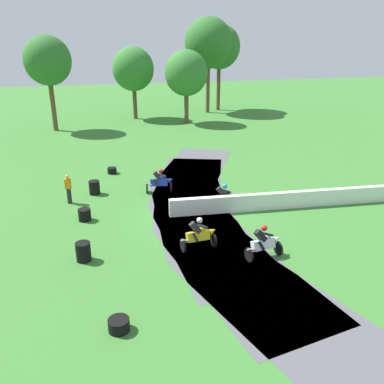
{
  "coord_description": "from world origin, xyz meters",
  "views": [
    {
      "loc": [
        -4.69,
        -18.3,
        8.62
      ],
      "look_at": [
        0.14,
        0.86,
        0.9
      ],
      "focal_mm": 37.86,
      "sensor_mm": 36.0,
      "label": 1
    }
  ],
  "objects_px": {
    "motorcycle_chase_black": "(224,198)",
    "traffic_cone": "(283,194)",
    "motorcycle_fourth_white": "(264,243)",
    "tire_stack_near": "(112,171)",
    "tire_stack_mid_b": "(85,215)",
    "track_marshal": "(68,189)",
    "motorcycle_lead_blue": "(160,181)",
    "motorcycle_trailing_yellow": "(199,234)",
    "tire_stack_mid_a": "(94,188)",
    "tire_stack_far": "(83,252)",
    "tire_stack_extra_a": "(119,325)"
  },
  "relations": [
    {
      "from": "motorcycle_fourth_white",
      "to": "tire_stack_far",
      "type": "bearing_deg",
      "value": 168.45
    },
    {
      "from": "tire_stack_near",
      "to": "traffic_cone",
      "type": "height_order",
      "value": "traffic_cone"
    },
    {
      "from": "tire_stack_extra_a",
      "to": "traffic_cone",
      "type": "distance_m",
      "value": 13.32
    },
    {
      "from": "tire_stack_near",
      "to": "tire_stack_mid_a",
      "type": "bearing_deg",
      "value": -108.96
    },
    {
      "from": "motorcycle_chase_black",
      "to": "traffic_cone",
      "type": "relative_size",
      "value": 3.83
    },
    {
      "from": "tire_stack_mid_a",
      "to": "tire_stack_extra_a",
      "type": "xyz_separation_m",
      "value": [
        0.42,
        -12.02,
        -0.2
      ]
    },
    {
      "from": "motorcycle_lead_blue",
      "to": "motorcycle_fourth_white",
      "type": "relative_size",
      "value": 1.03
    },
    {
      "from": "motorcycle_trailing_yellow",
      "to": "tire_stack_extra_a",
      "type": "bearing_deg",
      "value": -130.4
    },
    {
      "from": "motorcycle_trailing_yellow",
      "to": "motorcycle_fourth_white",
      "type": "height_order",
      "value": "motorcycle_trailing_yellow"
    },
    {
      "from": "motorcycle_trailing_yellow",
      "to": "motorcycle_lead_blue",
      "type": "bearing_deg",
      "value": 93.91
    },
    {
      "from": "tire_stack_near",
      "to": "motorcycle_lead_blue",
      "type": "bearing_deg",
      "value": -58.29
    },
    {
      "from": "tire_stack_extra_a",
      "to": "traffic_cone",
      "type": "height_order",
      "value": "traffic_cone"
    },
    {
      "from": "tire_stack_mid_b",
      "to": "tire_stack_extra_a",
      "type": "bearing_deg",
      "value": -83.34
    },
    {
      "from": "motorcycle_trailing_yellow",
      "to": "tire_stack_mid_b",
      "type": "height_order",
      "value": "motorcycle_trailing_yellow"
    },
    {
      "from": "tire_stack_mid_a",
      "to": "track_marshal",
      "type": "relative_size",
      "value": 0.49
    },
    {
      "from": "motorcycle_fourth_white",
      "to": "tire_stack_mid_b",
      "type": "distance_m",
      "value": 9.01
    },
    {
      "from": "tire_stack_far",
      "to": "traffic_cone",
      "type": "relative_size",
      "value": 1.82
    },
    {
      "from": "motorcycle_lead_blue",
      "to": "tire_stack_extra_a",
      "type": "xyz_separation_m",
      "value": [
        -3.32,
        -11.46,
        -0.45
      ]
    },
    {
      "from": "tire_stack_far",
      "to": "motorcycle_trailing_yellow",
      "type": "bearing_deg",
      "value": -1.46
    },
    {
      "from": "traffic_cone",
      "to": "tire_stack_extra_a",
      "type": "bearing_deg",
      "value": -138.04
    },
    {
      "from": "tire_stack_near",
      "to": "traffic_cone",
      "type": "xyz_separation_m",
      "value": [
        9.11,
        -6.65,
        0.02
      ]
    },
    {
      "from": "motorcycle_fourth_white",
      "to": "tire_stack_mid_b",
      "type": "relative_size",
      "value": 2.71
    },
    {
      "from": "motorcycle_trailing_yellow",
      "to": "track_marshal",
      "type": "xyz_separation_m",
      "value": [
        -5.58,
        6.51,
        0.18
      ]
    },
    {
      "from": "motorcycle_trailing_yellow",
      "to": "traffic_cone",
      "type": "distance_m",
      "value": 7.56
    },
    {
      "from": "tire_stack_near",
      "to": "tire_stack_extra_a",
      "type": "distance_m",
      "value": 15.57
    },
    {
      "from": "motorcycle_fourth_white",
      "to": "traffic_cone",
      "type": "xyz_separation_m",
      "value": [
        3.7,
        5.8,
        -0.42
      ]
    },
    {
      "from": "motorcycle_fourth_white",
      "to": "tire_stack_mid_a",
      "type": "distance_m",
      "value": 11.11
    },
    {
      "from": "motorcycle_lead_blue",
      "to": "motorcycle_trailing_yellow",
      "type": "height_order",
      "value": "motorcycle_lead_blue"
    },
    {
      "from": "motorcycle_chase_black",
      "to": "motorcycle_trailing_yellow",
      "type": "distance_m",
      "value": 4.39
    },
    {
      "from": "motorcycle_chase_black",
      "to": "tire_stack_near",
      "type": "distance_m",
      "value": 9.13
    },
    {
      "from": "tire_stack_mid_b",
      "to": "tire_stack_mid_a",
      "type": "bearing_deg",
      "value": 80.71
    },
    {
      "from": "traffic_cone",
      "to": "tire_stack_near",
      "type": "bearing_deg",
      "value": 143.87
    },
    {
      "from": "motorcycle_lead_blue",
      "to": "tire_stack_extra_a",
      "type": "relative_size",
      "value": 2.54
    },
    {
      "from": "motorcycle_lead_blue",
      "to": "tire_stack_mid_b",
      "type": "distance_m",
      "value": 5.23
    },
    {
      "from": "tire_stack_mid_b",
      "to": "tire_stack_extra_a",
      "type": "xyz_separation_m",
      "value": [
        0.99,
        -8.52,
        -0.1
      ]
    },
    {
      "from": "tire_stack_extra_a",
      "to": "track_marshal",
      "type": "distance_m",
      "value": 11.13
    },
    {
      "from": "motorcycle_trailing_yellow",
      "to": "traffic_cone",
      "type": "relative_size",
      "value": 3.81
    },
    {
      "from": "motorcycle_lead_blue",
      "to": "tire_stack_near",
      "type": "height_order",
      "value": "motorcycle_lead_blue"
    },
    {
      "from": "motorcycle_chase_black",
      "to": "motorcycle_fourth_white",
      "type": "bearing_deg",
      "value": -89.36
    },
    {
      "from": "motorcycle_chase_black",
      "to": "tire_stack_extra_a",
      "type": "bearing_deg",
      "value": -126.96
    },
    {
      "from": "motorcycle_fourth_white",
      "to": "tire_stack_near",
      "type": "xyz_separation_m",
      "value": [
        -5.41,
        12.45,
        -0.44
      ]
    },
    {
      "from": "motorcycle_trailing_yellow",
      "to": "tire_stack_far",
      "type": "height_order",
      "value": "motorcycle_trailing_yellow"
    },
    {
      "from": "motorcycle_fourth_white",
      "to": "tire_stack_near",
      "type": "height_order",
      "value": "motorcycle_fourth_white"
    },
    {
      "from": "motorcycle_fourth_white",
      "to": "tire_stack_extra_a",
      "type": "xyz_separation_m",
      "value": [
        -6.2,
        -3.1,
        -0.44
      ]
    },
    {
      "from": "tire_stack_mid_b",
      "to": "track_marshal",
      "type": "bearing_deg",
      "value": 107.8
    },
    {
      "from": "motorcycle_chase_black",
      "to": "motorcycle_lead_blue",
      "type": "bearing_deg",
      "value": 130.6
    },
    {
      "from": "motorcycle_fourth_white",
      "to": "track_marshal",
      "type": "relative_size",
      "value": 1.02
    },
    {
      "from": "motorcycle_lead_blue",
      "to": "traffic_cone",
      "type": "height_order",
      "value": "motorcycle_lead_blue"
    },
    {
      "from": "motorcycle_fourth_white",
      "to": "traffic_cone",
      "type": "bearing_deg",
      "value": 57.46
    },
    {
      "from": "track_marshal",
      "to": "tire_stack_extra_a",
      "type": "bearing_deg",
      "value": -80.77
    }
  ]
}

